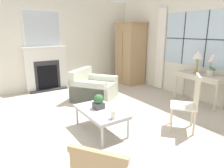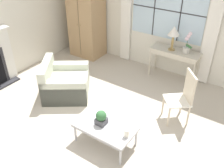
# 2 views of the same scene
# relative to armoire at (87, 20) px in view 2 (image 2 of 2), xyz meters

# --- Properties ---
(ground_plane) EXTENTS (14.00, 14.00, 0.00)m
(ground_plane) POSITION_rel_armoire_xyz_m (2.16, -2.62, -1.02)
(ground_plane) COLOR #BCB2A3
(wall_back_windowed) EXTENTS (7.20, 0.14, 2.80)m
(wall_back_windowed) POSITION_rel_armoire_xyz_m (2.16, 0.40, 0.37)
(wall_back_windowed) COLOR silver
(wall_back_windowed) RESTS_ON ground_plane
(wall_left) EXTENTS (0.06, 7.20, 2.80)m
(wall_left) POSITION_rel_armoire_xyz_m (-0.87, -2.02, 0.38)
(wall_left) COLOR silver
(wall_left) RESTS_ON ground_plane
(armoire) EXTENTS (0.94, 0.72, 2.04)m
(armoire) POSITION_rel_armoire_xyz_m (0.00, 0.00, 0.00)
(armoire) COLOR tan
(armoire) RESTS_ON ground_plane
(console_table) EXTENTS (1.17, 0.43, 0.75)m
(console_table) POSITION_rel_armoire_xyz_m (2.58, 0.11, -0.36)
(console_table) COLOR beige
(console_table) RESTS_ON ground_plane
(table_lamp) EXTENTS (0.28, 0.28, 0.58)m
(table_lamp) POSITION_rel_armoire_xyz_m (2.49, 0.08, 0.17)
(table_lamp) COLOR #9E7F47
(table_lamp) RESTS_ON console_table
(potted_orchid) EXTENTS (0.21, 0.16, 0.52)m
(potted_orchid) POSITION_rel_armoire_xyz_m (2.83, 0.11, -0.08)
(potted_orchid) COLOR #BCB7AD
(potted_orchid) RESTS_ON console_table
(armchair_upholstered) EXTENTS (1.35, 1.36, 0.80)m
(armchair_upholstered) POSITION_rel_armoire_xyz_m (0.86, -1.89, -0.75)
(armchair_upholstered) COLOR beige
(armchair_upholstered) RESTS_ON ground_plane
(side_chair_wooden) EXTENTS (0.62, 0.62, 1.04)m
(side_chair_wooden) POSITION_rel_armoire_xyz_m (3.32, -1.28, -0.45)
(side_chair_wooden) COLOR white
(side_chair_wooden) RESTS_ON ground_plane
(coffee_table) EXTENTS (1.04, 0.61, 0.41)m
(coffee_table) POSITION_rel_armoire_xyz_m (2.48, -2.63, -0.66)
(coffee_table) COLOR #BCBCC1
(coffee_table) RESTS_ON ground_plane
(potted_plant_small) EXTENTS (0.18, 0.18, 0.26)m
(potted_plant_small) POSITION_rel_armoire_xyz_m (2.40, -2.63, -0.48)
(potted_plant_small) COLOR #4C4C51
(potted_plant_small) RESTS_ON coffee_table
(pillar_candle) EXTENTS (0.11, 0.11, 0.15)m
(pillar_candle) POSITION_rel_armoire_xyz_m (2.92, -2.65, -0.55)
(pillar_candle) COLOR silver
(pillar_candle) RESTS_ON coffee_table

